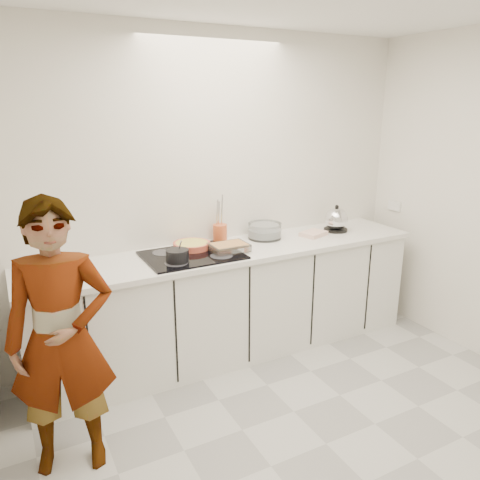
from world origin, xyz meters
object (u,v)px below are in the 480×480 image
baking_dish (229,247)px  kettle (336,220)px  tart_dish (192,245)px  saucepan (177,256)px  cook (61,340)px  mixing_bowl (265,231)px  hob (192,255)px  utensil_crock (220,233)px

baking_dish → kettle: 1.15m
baking_dish → kettle: bearing=5.7°
tart_dish → kettle: (1.37, -0.08, 0.06)m
saucepan → cook: (-0.89, -0.56, -0.18)m
saucepan → mixing_bowl: saucepan is taller
hob → baking_dish: bearing=-9.7°
hob → cook: (-1.05, -0.67, -0.13)m
cook → tart_dish: bearing=50.4°
kettle → mixing_bowl: bearing=172.4°
kettle → cook: 2.59m
tart_dish → utensil_crock: utensil_crock is taller
kettle → cook: cook is taller
utensil_crock → hob: bearing=-144.9°
hob → mixing_bowl: (0.73, 0.16, 0.05)m
saucepan → mixing_bowl: (0.89, 0.27, 0.00)m
mixing_bowl → utensil_crock: utensil_crock is taller
hob → baking_dish: baking_dish is taller
mixing_bowl → baking_dish: bearing=-155.0°
saucepan → kettle: size_ratio=0.80×
kettle → cook: size_ratio=0.15×
kettle → cook: bearing=-163.3°
cook → utensil_crock: bearing=47.2°
tart_dish → mixing_bowl: bearing=1.2°
kettle → saucepan: bearing=-173.5°
mixing_bowl → cook: 1.97m
mixing_bowl → hob: bearing=-167.8°
hob → mixing_bowl: size_ratio=1.95×
mixing_bowl → kettle: kettle is taller
kettle → utensil_crock: bearing=170.3°
mixing_bowl → kettle: size_ratio=1.53×
saucepan → cook: size_ratio=0.12×
hob → baking_dish: (0.29, -0.05, 0.04)m
kettle → hob: bearing=-177.4°
tart_dish → utensil_crock: 0.32m
hob → utensil_crock: size_ratio=4.91×
utensil_crock → cook: 1.69m
utensil_crock → baking_dish: bearing=-102.4°
tart_dish → baking_dish: baking_dish is taller
tart_dish → hob: bearing=-111.3°
mixing_bowl → cook: size_ratio=0.23×
saucepan → utensil_crock: (0.51, 0.36, 0.01)m
baking_dish → mixing_bowl: mixing_bowl is taller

